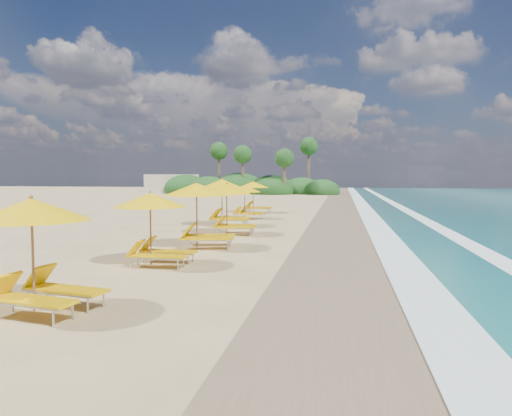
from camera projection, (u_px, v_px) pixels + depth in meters
ground at (256, 235)px, 20.54m from camera, size 160.00×160.00×0.00m
wet_sand at (348, 237)px, 19.81m from camera, size 4.00×160.00×0.01m
surf_foam at (414, 238)px, 19.32m from camera, size 4.00×160.00×0.01m
station_0 at (40, 247)px, 8.91m from camera, size 2.69×2.57×2.26m
station_1 at (156, 224)px, 13.60m from camera, size 2.35×2.17×2.18m
station_2 at (202, 210)px, 16.97m from camera, size 2.89×2.75×2.43m
station_3 at (231, 205)px, 20.83m from camera, size 2.64×2.48×2.31m
station_4 at (226, 199)px, 24.28m from camera, size 2.74×2.54×2.50m
station_5 at (247, 200)px, 28.29m from camera, size 2.65×2.59×2.07m
station_6 at (256, 195)px, 32.84m from camera, size 2.46×2.27×2.27m
treeline at (245, 187)px, 66.91m from camera, size 25.80×8.80×9.74m
beach_building at (172, 184)px, 71.51m from camera, size 7.00×5.00×2.80m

